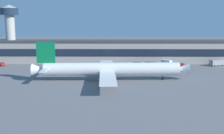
# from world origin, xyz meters

# --- Properties ---
(ground_plane) EXTENTS (600.00, 600.00, 0.00)m
(ground_plane) POSITION_xyz_m (0.00, 0.00, 0.00)
(ground_plane) COLOR slate
(terminal_building) EXTENTS (182.97, 15.46, 13.14)m
(terminal_building) POSITION_xyz_m (0.00, 48.92, 6.59)
(terminal_building) COLOR #9E9993
(terminal_building) RESTS_ON ground_plane
(airliner) EXTENTS (66.27, 57.03, 16.32)m
(airliner) POSITION_xyz_m (1.79, -2.28, 4.74)
(airliner) COLOR white
(airliner) RESTS_ON ground_plane
(control_tower) EXTENTS (10.63, 10.63, 34.03)m
(control_tower) POSITION_xyz_m (-59.25, 51.98, 21.10)
(control_tower) COLOR #B7B7B2
(control_tower) RESTS_ON ground_plane
(crew_van) EXTENTS (5.63, 3.75, 2.55)m
(crew_van) POSITION_xyz_m (23.06, 32.38, 1.46)
(crew_van) COLOR black
(crew_van) RESTS_ON ground_plane
(stair_truck) EXTENTS (5.72, 6.13, 3.55)m
(stair_truck) POSITION_xyz_m (32.27, 33.94, 1.98)
(stair_truck) COLOR white
(stair_truck) RESTS_ON ground_plane
(pushback_tractor) EXTENTS (5.16, 3.35, 1.75)m
(pushback_tractor) POSITION_xyz_m (16.63, 36.83, 1.05)
(pushback_tractor) COLOR black
(pushback_tractor) RESTS_ON ground_plane
(fuel_truck) EXTENTS (8.80, 6.07, 3.35)m
(fuel_truck) POSITION_xyz_m (60.40, 36.37, 1.88)
(fuel_truck) COLOR gray
(fuel_truck) RESTS_ON ground_plane
(follow_me_car) EXTENTS (2.27, 4.52, 1.85)m
(follow_me_car) POSITION_xyz_m (40.59, 31.79, 1.09)
(follow_me_car) COLOR red
(follow_me_car) RESTS_ON ground_plane
(baggage_tug) EXTENTS (3.63, 4.11, 1.85)m
(baggage_tug) POSITION_xyz_m (-58.34, 34.48, 1.09)
(baggage_tug) COLOR red
(baggage_tug) RESTS_ON ground_plane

